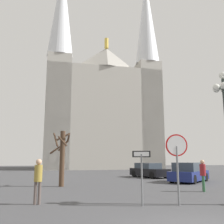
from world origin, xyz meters
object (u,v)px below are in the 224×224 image
object	(u,v)px
pedestrian_walking	(38,176)
parked_car_near_black	(149,171)
stop_sign	(177,154)
parked_car_far_navy	(189,173)
pedestrian_standing	(203,172)
bare_tree	(62,155)
cathedral	(101,108)
one_way_arrow_sign	(142,170)

from	to	relation	value
pedestrian_walking	parked_car_near_black	bearing A→B (deg)	58.88
stop_sign	pedestrian_walking	world-z (taller)	stop_sign
parked_car_far_navy	pedestrian_standing	bearing A→B (deg)	-105.87
bare_tree	pedestrian_standing	distance (m)	8.83
parked_car_near_black	pedestrian_standing	xyz separation A→B (m)	(0.17, -10.79, 0.40)
cathedral	stop_sign	size ratio (longest dim) A/B	13.50
stop_sign	parked_car_near_black	bearing A→B (deg)	79.21
stop_sign	parked_car_near_black	world-z (taller)	stop_sign
parked_car_far_navy	pedestrian_standing	distance (m)	5.86
pedestrian_standing	one_way_arrow_sign	bearing A→B (deg)	-138.86
cathedral	parked_car_far_navy	world-z (taller)	cathedral
parked_car_far_navy	bare_tree	bearing A→B (deg)	-168.24
stop_sign	parked_car_far_navy	world-z (taller)	stop_sign
one_way_arrow_sign	pedestrian_walking	xyz separation A→B (m)	(-4.07, 0.87, -0.29)
pedestrian_walking	pedestrian_standing	world-z (taller)	pedestrian_walking
stop_sign	one_way_arrow_sign	size ratio (longest dim) A/B	1.32
one_way_arrow_sign	parked_car_near_black	world-z (taller)	one_way_arrow_sign
stop_sign	bare_tree	bearing A→B (deg)	123.65
pedestrian_walking	stop_sign	bearing A→B (deg)	-9.63
one_way_arrow_sign	parked_car_near_black	size ratio (longest dim) A/B	0.47
cathedral	parked_car_far_navy	bearing A→B (deg)	-80.33
bare_tree	parked_car_far_navy	distance (m)	9.89
cathedral	parked_car_near_black	xyz separation A→B (m)	(2.84, -21.88, -10.36)
one_way_arrow_sign	parked_car_far_navy	xyz separation A→B (m)	(6.01, 9.48, -0.68)
pedestrian_walking	bare_tree	bearing A→B (deg)	85.79
cathedral	pedestrian_standing	world-z (taller)	cathedral
cathedral	pedestrian_walking	world-z (taller)	cathedral
stop_sign	parked_car_far_navy	distance (m)	10.67
cathedral	pedestrian_walking	size ratio (longest dim) A/B	21.02
cathedral	bare_tree	distance (m)	30.81
bare_tree	pedestrian_walking	world-z (taller)	bare_tree
cathedral	one_way_arrow_sign	bearing A→B (deg)	-92.20
cathedral	one_way_arrow_sign	distance (m)	37.80
one_way_arrow_sign	bare_tree	world-z (taller)	bare_tree
stop_sign	bare_tree	size ratio (longest dim) A/B	0.77
pedestrian_walking	pedestrian_standing	distance (m)	9.00
pedestrian_walking	pedestrian_standing	size ratio (longest dim) A/B	1.03
pedestrian_walking	parked_car_far_navy	bearing A→B (deg)	40.51
stop_sign	one_way_arrow_sign	world-z (taller)	stop_sign
pedestrian_standing	stop_sign	bearing A→B (deg)	-127.13
parked_car_far_navy	cathedral	bearing A→B (deg)	99.67
cathedral	one_way_arrow_sign	xyz separation A→B (m)	(-1.40, -36.52, -9.63)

